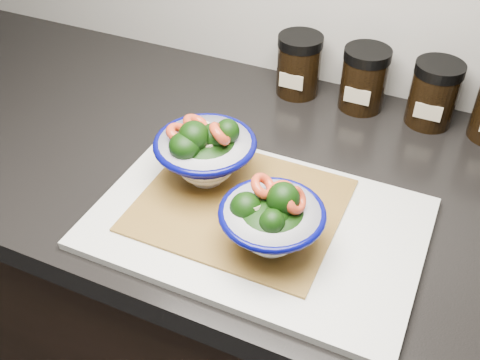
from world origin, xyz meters
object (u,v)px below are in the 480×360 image
at_px(bowl_right, 271,221).
at_px(spice_jar_a, 299,65).
at_px(cutting_board, 257,223).
at_px(spice_jar_c, 434,94).
at_px(spice_jar_b, 364,79).
at_px(bowl_left, 205,152).

distance_m(bowl_right, spice_jar_a, 0.42).
bearing_deg(cutting_board, spice_jar_a, 101.35).
bearing_deg(bowl_right, spice_jar_c, 71.55).
height_order(spice_jar_a, spice_jar_c, same).
xyz_separation_m(bowl_right, spice_jar_b, (0.01, 0.40, -0.00)).
xyz_separation_m(cutting_board, bowl_left, (-0.10, 0.05, 0.06)).
bearing_deg(spice_jar_c, cutting_board, -115.06).
height_order(bowl_right, spice_jar_a, bowl_right).
xyz_separation_m(cutting_board, bowl_right, (0.04, -0.04, 0.05)).
relative_size(bowl_right, spice_jar_c, 1.21).
bearing_deg(spice_jar_b, spice_jar_c, 0.00).
bearing_deg(spice_jar_a, bowl_left, -95.71).
xyz_separation_m(cutting_board, spice_jar_a, (-0.07, 0.36, 0.05)).
bearing_deg(spice_jar_a, spice_jar_b, 0.00).
relative_size(cutting_board, bowl_left, 3.00).
distance_m(bowl_left, spice_jar_a, 0.32).
xyz_separation_m(bowl_right, spice_jar_c, (0.13, 0.40, -0.00)).
xyz_separation_m(cutting_board, spice_jar_c, (0.17, 0.36, 0.05)).
relative_size(cutting_board, spice_jar_c, 3.98).
relative_size(cutting_board, spice_jar_b, 3.98).
bearing_deg(bowl_left, bowl_right, -32.29).
relative_size(spice_jar_b, spice_jar_c, 1.00).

